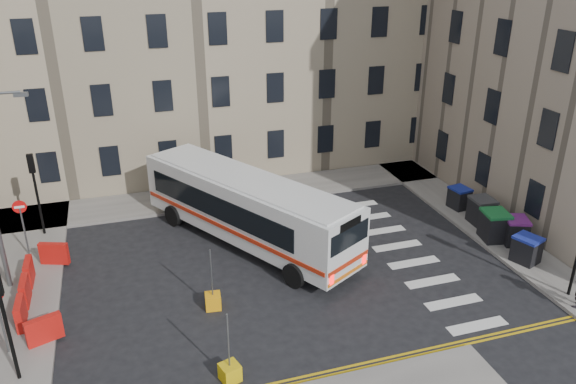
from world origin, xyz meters
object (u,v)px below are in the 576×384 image
bollard_yellow (213,301)px  wheelie_bin_c (494,225)px  bus (247,206)px  wheelie_bin_a (526,249)px  bollard_chevron (230,372)px  wheelie_bin_e (459,198)px  wheelie_bin_d (482,211)px  wheelie_bin_b (515,231)px

bollard_yellow → wheelie_bin_c: bearing=5.3°
bus → wheelie_bin_a: size_ratio=8.61×
bollard_yellow → bollard_chevron: bearing=-93.0°
wheelie_bin_c → bollard_yellow: size_ratio=2.47×
wheelie_bin_e → wheelie_bin_a: bearing=-101.9°
wheelie_bin_e → bollard_yellow: size_ratio=1.93×
bollard_chevron → wheelie_bin_d: bearing=26.0°
wheelie_bin_b → bollard_chevron: wheelie_bin_b is taller
wheelie_bin_b → wheelie_bin_e: size_ratio=1.26×
wheelie_bin_a → bollard_yellow: (-13.85, 0.93, -0.46)m
wheelie_bin_a → wheelie_bin_c: bearing=71.5°
wheelie_bin_d → bollard_chevron: size_ratio=2.25×
wheelie_bin_a → bollard_chevron: (-14.06, -3.20, -0.46)m
bus → bollard_yellow: (-2.57, -4.81, -1.58)m
wheelie_bin_d → bollard_chevron: wheelie_bin_d is taller
wheelie_bin_a → bollard_chevron: wheelie_bin_a is taller
wheelie_bin_b → wheelie_bin_c: size_ratio=0.98×
wheelie_bin_b → bollard_chevron: size_ratio=2.42×
wheelie_bin_b → wheelie_bin_d: (-0.24, 2.28, 0.03)m
wheelie_bin_c → wheelie_bin_d: 1.70m
wheelie_bin_e → bollard_yellow: 15.00m
bus → wheelie_bin_c: bus is taller
wheelie_bin_a → bollard_yellow: size_ratio=2.27×
wheelie_bin_c → bollard_chevron: size_ratio=2.47×
wheelie_bin_c → wheelie_bin_d: bearing=85.4°
wheelie_bin_b → wheelie_bin_e: 4.20m
wheelie_bin_c → bollard_yellow: bearing=-163.8°
wheelie_bin_a → bollard_yellow: bearing=155.6°
wheelie_bin_d → bollard_yellow: wheelie_bin_d is taller
wheelie_bin_c → wheelie_bin_a: bearing=-77.1°
bus → wheelie_bin_a: bus is taller
bus → wheelie_bin_e: size_ratio=10.14×
wheelie_bin_a → bollard_chevron: bearing=172.3°
wheelie_bin_c → bollard_chevron: bearing=-148.0°
bollard_chevron → wheelie_bin_a: bearing=12.8°
wheelie_bin_e → wheelie_bin_d: bearing=-97.6°
bus → bollard_chevron: bearing=-136.9°
wheelie_bin_e → bollard_yellow: bearing=-169.7°
wheelie_bin_b → wheelie_bin_d: bearing=117.2°
wheelie_bin_b → wheelie_bin_c: (-0.69, 0.65, 0.07)m
bus → wheelie_bin_d: 11.85m
wheelie_bin_b → bus: bearing=-178.2°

